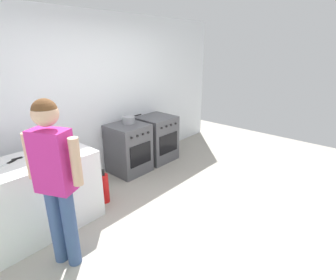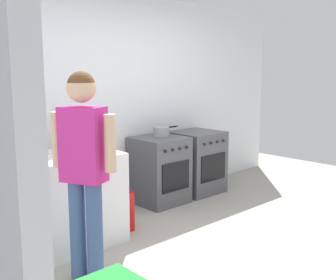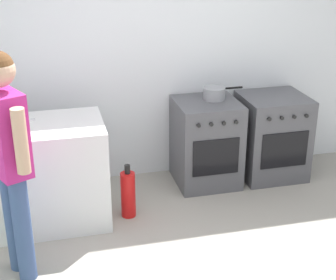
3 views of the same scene
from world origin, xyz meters
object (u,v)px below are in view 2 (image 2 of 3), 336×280
object	(u,v)px
pot	(161,131)
fire_extinguisher	(129,210)
oven_right	(197,162)
knife_utility	(38,155)
oven_left	(159,170)
person	(84,158)
knife_carving	(20,160)

from	to	relation	value
pot	fire_extinguisher	bearing A→B (deg)	-150.69
oven_right	fire_extinguisher	bearing A→B (deg)	-163.06
oven_right	knife_utility	size ratio (longest dim) A/B	3.38
oven_right	knife_utility	xyz separation A→B (m)	(-2.44, -0.24, 0.48)
oven_right	pot	distance (m)	0.78
oven_left	oven_right	bearing A→B (deg)	0.00
knife_utility	person	xyz separation A→B (m)	(-0.04, -0.86, 0.11)
oven_left	knife_carving	xyz separation A→B (m)	(-1.96, -0.32, 0.48)
oven_left	knife_carving	bearing A→B (deg)	-170.77
pot	oven_right	bearing A→B (deg)	-5.52
knife_utility	fire_extinguisher	distance (m)	1.13
oven_left	oven_right	size ratio (longest dim) A/B	1.00
oven_left	fire_extinguisher	xyz separation A→B (m)	(-0.87, -0.48, -0.21)
oven_left	oven_right	world-z (taller)	same
pot	knife_utility	bearing A→B (deg)	-170.72
pot	fire_extinguisher	distance (m)	1.30
oven_right	fire_extinguisher	xyz separation A→B (m)	(-1.57, -0.48, -0.21)
pot	person	distance (m)	2.19
oven_right	knife_carving	xyz separation A→B (m)	(-2.65, -0.32, 0.48)
pot	fire_extinguisher	size ratio (longest dim) A/B	0.79
oven_left	knife_carving	size ratio (longest dim) A/B	2.72
pot	oven_left	bearing A→B (deg)	-145.71
oven_right	knife_carving	bearing A→B (deg)	-173.17
knife_carving	person	bearing A→B (deg)	-77.01
oven_right	pot	world-z (taller)	pot
oven_right	oven_left	bearing A→B (deg)	-180.00
oven_left	fire_extinguisher	bearing A→B (deg)	-151.22
pot	person	xyz separation A→B (m)	(-1.86, -1.15, 0.11)
oven_left	oven_right	distance (m)	0.70
person	fire_extinguisher	world-z (taller)	person
pot	knife_utility	xyz separation A→B (m)	(-1.83, -0.30, -0.01)
fire_extinguisher	oven_right	bearing A→B (deg)	16.94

